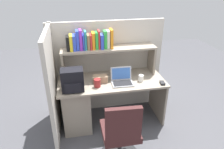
{
  "coord_description": "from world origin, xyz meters",
  "views": [
    {
      "loc": [
        -0.51,
        -2.71,
        2.19
      ],
      "look_at": [
        0.0,
        -0.05,
        0.85
      ],
      "focal_mm": 32.98,
      "sensor_mm": 36.0,
      "label": 1
    }
  ],
  "objects_px": {
    "snack_canister": "(97,83)",
    "paper_cup": "(141,78)",
    "laptop": "(122,80)",
    "tissue_box": "(100,79)",
    "office_chair": "(121,138)",
    "backpack": "(72,80)",
    "computer_mouse": "(162,83)"
  },
  "relations": [
    {
      "from": "tissue_box",
      "to": "snack_canister",
      "type": "relative_size",
      "value": 1.89
    },
    {
      "from": "laptop",
      "to": "tissue_box",
      "type": "relative_size",
      "value": 1.45
    },
    {
      "from": "tissue_box",
      "to": "office_chair",
      "type": "xyz_separation_m",
      "value": [
        0.12,
        -0.85,
        -0.39
      ]
    },
    {
      "from": "computer_mouse",
      "to": "snack_canister",
      "type": "distance_m",
      "value": 0.95
    },
    {
      "from": "paper_cup",
      "to": "office_chair",
      "type": "xyz_separation_m",
      "value": [
        -0.48,
        -0.76,
        -0.38
      ]
    },
    {
      "from": "office_chair",
      "to": "snack_canister",
      "type": "bearing_deg",
      "value": -72.27
    },
    {
      "from": "tissue_box",
      "to": "snack_canister",
      "type": "distance_m",
      "value": 0.15
    },
    {
      "from": "tissue_box",
      "to": "snack_canister",
      "type": "height_order",
      "value": "snack_canister"
    },
    {
      "from": "laptop",
      "to": "backpack",
      "type": "height_order",
      "value": "backpack"
    },
    {
      "from": "backpack",
      "to": "snack_canister",
      "type": "height_order",
      "value": "backpack"
    },
    {
      "from": "backpack",
      "to": "office_chair",
      "type": "distance_m",
      "value": 0.99
    },
    {
      "from": "computer_mouse",
      "to": "office_chair",
      "type": "height_order",
      "value": "office_chair"
    },
    {
      "from": "tissue_box",
      "to": "laptop",
      "type": "bearing_deg",
      "value": -12.66
    },
    {
      "from": "paper_cup",
      "to": "laptop",
      "type": "bearing_deg",
      "value": -179.92
    },
    {
      "from": "snack_canister",
      "to": "paper_cup",
      "type": "bearing_deg",
      "value": 3.87
    },
    {
      "from": "paper_cup",
      "to": "office_chair",
      "type": "bearing_deg",
      "value": -122.42
    },
    {
      "from": "backpack",
      "to": "snack_canister",
      "type": "xyz_separation_m",
      "value": [
        0.34,
        0.03,
        -0.09
      ]
    },
    {
      "from": "laptop",
      "to": "paper_cup",
      "type": "height_order",
      "value": "laptop"
    },
    {
      "from": "office_chair",
      "to": "backpack",
      "type": "bearing_deg",
      "value": -49.05
    },
    {
      "from": "computer_mouse",
      "to": "tissue_box",
      "type": "distance_m",
      "value": 0.92
    },
    {
      "from": "computer_mouse",
      "to": "snack_canister",
      "type": "bearing_deg",
      "value": -179.08
    },
    {
      "from": "laptop",
      "to": "tissue_box",
      "type": "distance_m",
      "value": 0.32
    },
    {
      "from": "tissue_box",
      "to": "office_chair",
      "type": "distance_m",
      "value": 0.94
    },
    {
      "from": "paper_cup",
      "to": "tissue_box",
      "type": "xyz_separation_m",
      "value": [
        -0.6,
        0.09,
        0.0
      ]
    },
    {
      "from": "snack_canister",
      "to": "office_chair",
      "type": "distance_m",
      "value": 0.83
    },
    {
      "from": "tissue_box",
      "to": "snack_canister",
      "type": "bearing_deg",
      "value": -110.18
    },
    {
      "from": "paper_cup",
      "to": "computer_mouse",
      "type": "bearing_deg",
      "value": -27.75
    },
    {
      "from": "computer_mouse",
      "to": "tissue_box",
      "type": "xyz_separation_m",
      "value": [
        -0.88,
        0.24,
        0.03
      ]
    },
    {
      "from": "tissue_box",
      "to": "backpack",
      "type": "bearing_deg",
      "value": -153.31
    },
    {
      "from": "backpack",
      "to": "office_chair",
      "type": "xyz_separation_m",
      "value": [
        0.52,
        -0.68,
        -0.49
      ]
    },
    {
      "from": "backpack",
      "to": "paper_cup",
      "type": "height_order",
      "value": "backpack"
    },
    {
      "from": "paper_cup",
      "to": "snack_canister",
      "type": "relative_size",
      "value": 0.82
    }
  ]
}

